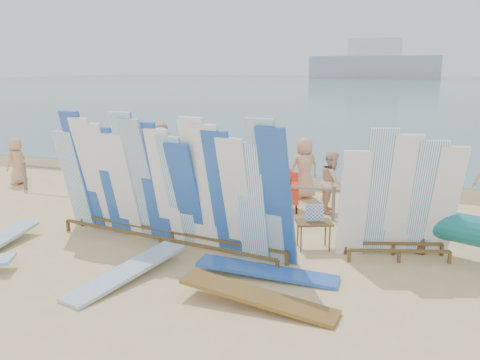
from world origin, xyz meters
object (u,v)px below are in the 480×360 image
at_px(beachgoer_0, 17,161).
at_px(beachgoer_3, 161,151).
at_px(beach_chair_left, 227,193).
at_px(beachgoer_extra_1, 99,152).
at_px(flat_board_c, 258,307).
at_px(beachgoer_10, 413,190).
at_px(beachgoer_2, 115,166).
at_px(beachgoer_6, 304,168).
at_px(vendor_table, 314,234).
at_px(beachgoer_5, 272,158).
at_px(beachgoer_1, 174,158).
at_px(beachgoer_7, 271,171).
at_px(beachgoer_9, 405,175).
at_px(beachgoer_4, 240,168).
at_px(stroller, 290,196).
at_px(flat_board_b, 127,280).
at_px(beachgoer_8, 332,182).
at_px(beach_chair_right, 279,193).
at_px(flat_board_d, 267,277).
at_px(beachgoer_11, 162,146).
at_px(main_surfboard_rack, 166,188).
at_px(side_surfboard_rack, 400,201).

relative_size(beachgoer_0, beachgoer_3, 0.90).
distance_m(beach_chair_left, beachgoer_extra_1, 6.24).
xyz_separation_m(flat_board_c, beachgoer_10, (2.25, 6.16, 0.77)).
height_order(beachgoer_2, beachgoer_6, beachgoer_6).
relative_size(vendor_table, beachgoer_6, 0.54).
bearing_deg(beachgoer_5, beachgoer_1, -139.00).
height_order(beachgoer_0, beachgoer_7, beachgoer_7).
bearing_deg(beach_chair_left, beachgoer_3, 155.03).
relative_size(beachgoer_9, beachgoer_4, 1.05).
bearing_deg(stroller, beachgoer_1, 139.00).
distance_m(flat_board_b, beachgoer_8, 6.61).
height_order(beachgoer_1, beachgoer_6, beachgoer_6).
height_order(vendor_table, beach_chair_right, vendor_table).
bearing_deg(stroller, beach_chair_left, 153.58).
bearing_deg(beachgoer_1, flat_board_d, -43.13).
distance_m(vendor_table, beachgoer_11, 10.02).
bearing_deg(beachgoer_3, beachgoer_9, -1.28).
bearing_deg(beachgoer_5, beachgoer_7, -51.07).
height_order(beachgoer_9, beachgoer_2, beachgoer_9).
height_order(beach_chair_right, beachgoer_8, beachgoer_8).
xyz_separation_m(flat_board_c, stroller, (-0.95, 5.84, 0.41)).
bearing_deg(beachgoer_5, beachgoer_0, -134.69).
height_order(beach_chair_right, beachgoer_4, beachgoer_4).
relative_size(beach_chair_right, beachgoer_4, 0.56).
height_order(flat_board_d, flat_board_c, flat_board_c).
height_order(beach_chair_left, beach_chair_right, beach_chair_right).
distance_m(beachgoer_9, beachgoer_extra_1, 10.88).
distance_m(beachgoer_3, beachgoer_11, 0.98).
relative_size(beachgoer_9, beachgoer_5, 1.09).
relative_size(flat_board_d, beachgoer_11, 1.48).
height_order(beachgoer_8, beachgoer_4, beachgoer_4).
height_order(main_surfboard_rack, flat_board_d, main_surfboard_rack).
height_order(vendor_table, beachgoer_4, beachgoer_4).
xyz_separation_m(beachgoer_5, beachgoer_6, (1.56, -1.86, 0.10)).
xyz_separation_m(beachgoer_5, beachgoer_8, (2.61, -3.06, 0.01)).
bearing_deg(flat_board_b, main_surfboard_rack, 108.41).
height_order(flat_board_c, beachgoer_0, beachgoer_0).
bearing_deg(beachgoer_7, beachgoer_3, -2.10).
relative_size(side_surfboard_rack, beachgoer_11, 1.51).
bearing_deg(beachgoer_9, beachgoer_10, 79.49).
relative_size(vendor_table, flat_board_c, 0.37).
relative_size(flat_board_d, beachgoer_8, 1.61).
bearing_deg(beachgoer_5, beachgoer_extra_1, -148.33).
bearing_deg(main_surfboard_rack, flat_board_d, -9.87).
distance_m(beachgoer_0, beachgoer_3, 4.92).
height_order(beachgoer_extra_1, beachgoer_7, beachgoer_7).
bearing_deg(beachgoer_9, main_surfboard_rack, 27.33).
relative_size(stroller, beachgoer_7, 0.61).
bearing_deg(beach_chair_right, main_surfboard_rack, -115.86).
bearing_deg(beach_chair_left, beach_chair_right, 25.09).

